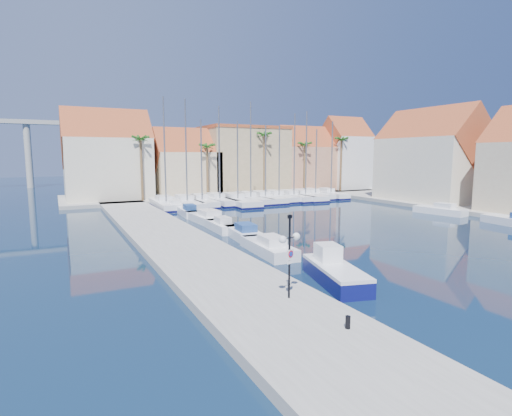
% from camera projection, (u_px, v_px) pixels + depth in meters
% --- Properties ---
extents(ground, '(260.00, 260.00, 0.00)m').
position_uv_depth(ground, '(388.00, 276.00, 23.54)').
color(ground, black).
rests_on(ground, ground).
extents(quay_west, '(6.00, 77.00, 0.50)m').
position_uv_depth(quay_west, '(176.00, 242.00, 31.44)').
color(quay_west, gray).
rests_on(quay_west, ground).
extents(shore_north, '(54.00, 16.00, 0.50)m').
position_uv_depth(shore_north, '(228.00, 194.00, 70.45)').
color(shore_north, gray).
rests_on(shore_north, ground).
extents(shore_east, '(12.00, 60.00, 0.50)m').
position_uv_depth(shore_east, '(487.00, 209.00, 51.06)').
color(shore_east, gray).
rests_on(shore_east, ground).
extents(lamp_post, '(1.28, 0.67, 3.93)m').
position_uv_depth(lamp_post, '(290.00, 244.00, 18.22)').
color(lamp_post, black).
rests_on(lamp_post, quay_west).
extents(bollard, '(0.20, 0.20, 0.50)m').
position_uv_depth(bollard, '(348.00, 322.00, 15.27)').
color(bollard, black).
rests_on(bollard, quay_west).
extents(fishing_boat, '(3.25, 5.95, 1.98)m').
position_uv_depth(fishing_boat, '(334.00, 271.00, 22.30)').
color(fishing_boat, '#0E1154').
rests_on(fishing_boat, ground).
extents(motorboat_west_0, '(2.36, 6.32, 1.40)m').
position_uv_depth(motorboat_west_0, '(269.00, 247.00, 28.88)').
color(motorboat_west_0, white).
rests_on(motorboat_west_0, ground).
extents(motorboat_west_1, '(2.52, 6.16, 1.40)m').
position_uv_depth(motorboat_west_1, '(244.00, 233.00, 33.94)').
color(motorboat_west_1, white).
rests_on(motorboat_west_1, ground).
extents(motorboat_west_2, '(1.81, 5.14, 1.40)m').
position_uv_depth(motorboat_west_2, '(221.00, 226.00, 37.44)').
color(motorboat_west_2, white).
rests_on(motorboat_west_2, ground).
extents(motorboat_west_3, '(2.66, 7.57, 1.40)m').
position_uv_depth(motorboat_west_3, '(207.00, 218.00, 42.24)').
color(motorboat_west_3, white).
rests_on(motorboat_west_3, ground).
extents(motorboat_west_4, '(2.10, 5.46, 1.40)m').
position_uv_depth(motorboat_west_4, '(189.00, 212.00, 46.71)').
color(motorboat_west_4, white).
rests_on(motorboat_west_4, ground).
extents(motorboat_west_5, '(1.86, 5.49, 1.40)m').
position_uv_depth(motorboat_west_5, '(174.00, 206.00, 51.30)').
color(motorboat_west_5, white).
rests_on(motorboat_west_5, ground).
extents(motorboat_east_1, '(2.92, 6.22, 1.40)m').
position_uv_depth(motorboat_east_1, '(440.00, 210.00, 47.98)').
color(motorboat_east_1, white).
rests_on(motorboat_east_1, ground).
extents(sailboat_0, '(2.99, 10.26, 14.49)m').
position_uv_depth(sailboat_0, '(165.00, 204.00, 53.28)').
color(sailboat_0, white).
rests_on(sailboat_0, ground).
extents(sailboat_1, '(3.00, 10.61, 14.38)m').
position_uv_depth(sailboat_1, '(186.00, 203.00, 54.40)').
color(sailboat_1, white).
rests_on(sailboat_1, ground).
extents(sailboat_2, '(2.93, 9.60, 11.83)m').
position_uv_depth(sailboat_2, '(201.00, 202.00, 55.81)').
color(sailboat_2, white).
rests_on(sailboat_2, ground).
extents(sailboat_3, '(2.97, 9.73, 13.81)m').
position_uv_depth(sailboat_3, '(218.00, 200.00, 57.24)').
color(sailboat_3, white).
rests_on(sailboat_3, ground).
extents(sailboat_4, '(3.70, 12.08, 11.76)m').
position_uv_depth(sailboat_4, '(236.00, 201.00, 57.13)').
color(sailboat_4, white).
rests_on(sailboat_4, ground).
extents(sailboat_5, '(3.33, 10.61, 14.61)m').
position_uv_depth(sailboat_5, '(249.00, 199.00, 59.18)').
color(sailboat_5, white).
rests_on(sailboat_5, ground).
extents(sailboat_6, '(2.79, 10.42, 11.48)m').
position_uv_depth(sailboat_6, '(264.00, 198.00, 60.30)').
color(sailboat_6, white).
rests_on(sailboat_6, ground).
extents(sailboat_7, '(3.01, 9.83, 11.41)m').
position_uv_depth(sailboat_7, '(277.00, 197.00, 61.69)').
color(sailboat_7, white).
rests_on(sailboat_7, ground).
extents(sailboat_8, '(2.90, 9.59, 13.29)m').
position_uv_depth(sailboat_8, '(292.00, 197.00, 62.22)').
color(sailboat_8, white).
rests_on(sailboat_8, ground).
extents(sailboat_9, '(3.31, 10.63, 13.76)m').
position_uv_depth(sailboat_9, '(304.00, 196.00, 63.36)').
color(sailboat_9, white).
rests_on(sailboat_9, ground).
extents(sailboat_10, '(2.34, 8.82, 11.12)m').
position_uv_depth(sailboat_10, '(314.00, 195.00, 65.19)').
color(sailboat_10, white).
rests_on(sailboat_10, ground).
extents(sailboat_11, '(2.67, 8.67, 12.44)m').
position_uv_depth(sailboat_11, '(329.00, 194.00, 66.01)').
color(sailboat_11, white).
rests_on(sailboat_11, ground).
extents(building_0, '(12.30, 9.00, 13.50)m').
position_uv_depth(building_0, '(107.00, 159.00, 59.81)').
color(building_0, beige).
rests_on(building_0, shore_north).
extents(building_1, '(10.30, 8.00, 11.00)m').
position_uv_depth(building_1, '(185.00, 166.00, 65.33)').
color(building_1, '#CFB692').
rests_on(building_1, shore_north).
extents(building_2, '(14.20, 10.20, 11.50)m').
position_uv_depth(building_2, '(244.00, 160.00, 70.99)').
color(building_2, tan).
rests_on(building_2, shore_north).
extents(building_3, '(10.30, 8.00, 12.00)m').
position_uv_depth(building_3, '(303.00, 161.00, 75.52)').
color(building_3, tan).
rests_on(building_3, shore_north).
extents(building_4, '(8.30, 8.00, 14.00)m').
position_uv_depth(building_4, '(344.00, 155.00, 78.50)').
color(building_4, white).
rests_on(building_4, shore_north).
extents(building_6, '(9.00, 14.30, 13.50)m').
position_uv_depth(building_6, '(431.00, 159.00, 58.20)').
color(building_6, beige).
rests_on(building_6, shore_east).
extents(palm_0, '(2.60, 2.60, 10.15)m').
position_uv_depth(palm_0, '(140.00, 141.00, 56.83)').
color(palm_0, brown).
rests_on(palm_0, shore_north).
extents(palm_1, '(2.60, 2.60, 9.15)m').
position_uv_depth(palm_1, '(207.00, 148.00, 61.42)').
color(palm_1, brown).
rests_on(palm_1, shore_north).
extents(palm_2, '(2.60, 2.60, 11.15)m').
position_uv_depth(palm_2, '(264.00, 137.00, 65.63)').
color(palm_2, brown).
rests_on(palm_2, shore_north).
extents(palm_3, '(2.60, 2.60, 9.65)m').
position_uv_depth(palm_3, '(305.00, 146.00, 69.39)').
color(palm_3, brown).
rests_on(palm_3, shore_north).
extents(palm_4, '(2.60, 2.60, 10.65)m').
position_uv_depth(palm_4, '(342.00, 141.00, 72.83)').
color(palm_4, brown).
rests_on(palm_4, shore_north).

